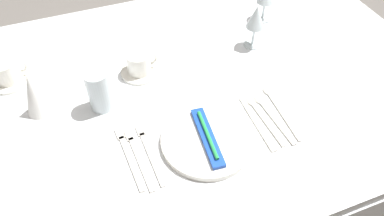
% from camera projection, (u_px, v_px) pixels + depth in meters
% --- Properties ---
extents(ground_plane, '(6.00, 6.00, 0.00)m').
position_uv_depth(ground_plane, '(178.00, 202.00, 1.73)').
color(ground_plane, slate).
extents(dining_table, '(1.80, 1.11, 0.74)m').
position_uv_depth(dining_table, '(172.00, 106.00, 1.24)').
color(dining_table, white).
rests_on(dining_table, ground).
extents(dinner_plate, '(0.26, 0.26, 0.02)m').
position_uv_depth(dinner_plate, '(207.00, 140.00, 1.03)').
color(dinner_plate, white).
rests_on(dinner_plate, dining_table).
extents(toothbrush_package, '(0.05, 0.21, 0.02)m').
position_uv_depth(toothbrush_package, '(207.00, 136.00, 1.02)').
color(toothbrush_package, blue).
rests_on(toothbrush_package, dinner_plate).
extents(fork_outer, '(0.02, 0.22, 0.00)m').
position_uv_depth(fork_outer, '(149.00, 151.00, 1.01)').
color(fork_outer, beige).
rests_on(fork_outer, dining_table).
extents(fork_inner, '(0.03, 0.22, 0.00)m').
position_uv_depth(fork_inner, '(138.00, 156.00, 1.00)').
color(fork_inner, beige).
rests_on(fork_inner, dining_table).
extents(fork_salad, '(0.03, 0.22, 0.00)m').
position_uv_depth(fork_salad, '(128.00, 155.00, 1.00)').
color(fork_salad, beige).
rests_on(fork_salad, dining_table).
extents(dinner_knife, '(0.02, 0.22, 0.00)m').
position_uv_depth(dinner_knife, '(258.00, 124.00, 1.08)').
color(dinner_knife, beige).
rests_on(dinner_knife, dining_table).
extents(spoon_soup, '(0.03, 0.21, 0.01)m').
position_uv_depth(spoon_soup, '(260.00, 114.00, 1.11)').
color(spoon_soup, beige).
rests_on(spoon_soup, dining_table).
extents(spoon_dessert, '(0.03, 0.21, 0.01)m').
position_uv_depth(spoon_dessert, '(269.00, 113.00, 1.11)').
color(spoon_dessert, beige).
rests_on(spoon_dessert, dining_table).
extents(spoon_tea, '(0.03, 0.23, 0.01)m').
position_uv_depth(spoon_tea, '(277.00, 106.00, 1.13)').
color(spoon_tea, beige).
rests_on(spoon_tea, dining_table).
extents(saucer_left, '(0.13, 0.13, 0.01)m').
position_uv_depth(saucer_left, '(140.00, 72.00, 1.23)').
color(saucer_left, white).
rests_on(saucer_left, dining_table).
extents(coffee_cup_left, '(0.10, 0.08, 0.07)m').
position_uv_depth(coffee_cup_left, '(139.00, 62.00, 1.20)').
color(coffee_cup_left, white).
rests_on(coffee_cup_left, saucer_left).
extents(saucer_right, '(0.14, 0.14, 0.01)m').
position_uv_depth(saucer_right, '(10.00, 80.00, 1.20)').
color(saucer_right, white).
rests_on(saucer_right, dining_table).
extents(coffee_cup_right, '(0.11, 0.09, 0.07)m').
position_uv_depth(coffee_cup_right, '(7.00, 70.00, 1.18)').
color(coffee_cup_right, white).
rests_on(coffee_cup_right, saucer_right).
extents(wine_glass_left, '(0.06, 0.06, 0.16)m').
position_uv_depth(wine_glass_left, '(256.00, 19.00, 1.25)').
color(wine_glass_left, silver).
rests_on(wine_glass_left, dining_table).
extents(drink_tumbler, '(0.07, 0.07, 0.13)m').
position_uv_depth(drink_tumbler, '(99.00, 90.00, 1.08)').
color(drink_tumbler, silver).
rests_on(drink_tumbler, dining_table).
extents(napkin_folded, '(0.08, 0.08, 0.14)m').
position_uv_depth(napkin_folded, '(34.00, 94.00, 1.07)').
color(napkin_folded, white).
rests_on(napkin_folded, dining_table).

